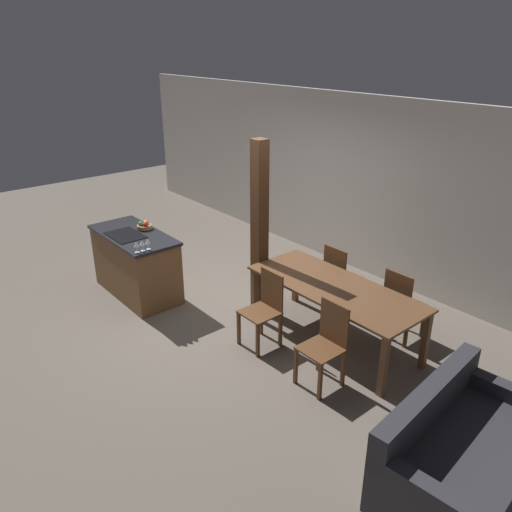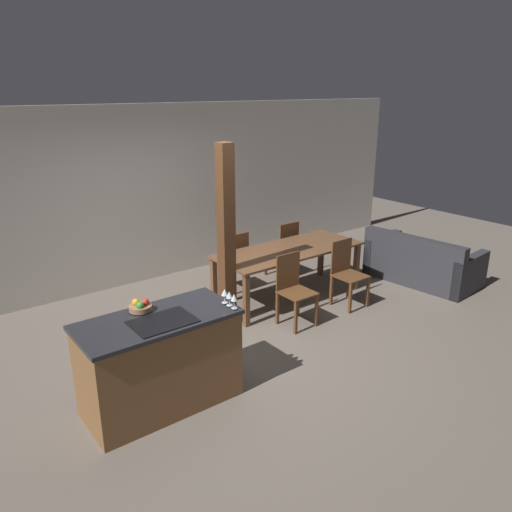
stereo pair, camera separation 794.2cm
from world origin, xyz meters
name	(u,v)px [view 2 (the right image)]	position (x,y,z in m)	size (l,w,h in m)	color
ground_plane	(226,345)	(0.00, 0.00, 0.00)	(16.00, 16.00, 0.00)	#665B51
wall_back	(128,198)	(0.00, 2.58, 1.35)	(11.20, 0.08, 2.70)	silver
kitchen_island	(160,362)	(-1.14, -0.58, 0.47)	(1.48, 0.71, 0.94)	brown
fruit_bowl	(141,306)	(-1.20, -0.37, 0.98)	(0.21, 0.21, 0.11)	#99704C
wine_glass_near	(234,298)	(-0.47, -0.86, 1.04)	(0.06, 0.06, 0.14)	silver
wine_glass_middle	(229,295)	(-0.47, -0.78, 1.04)	(0.06, 0.06, 0.14)	silver
wine_glass_far	(225,293)	(-0.47, -0.70, 1.04)	(0.06, 0.06, 0.14)	silver
dining_table	(289,255)	(1.52, 0.64, 0.66)	(2.19, 0.88, 0.75)	brown
dining_chair_near_left	(293,288)	(1.03, -0.03, 0.49)	(0.40, 0.40, 0.92)	brown
dining_chair_near_right	(347,272)	(2.01, -0.03, 0.49)	(0.40, 0.40, 0.92)	brown
dining_chair_far_left	(234,261)	(1.03, 1.31, 0.49)	(0.40, 0.40, 0.92)	brown
dining_chair_far_right	(284,248)	(2.01, 1.31, 0.49)	(0.40, 0.40, 0.92)	brown
couch	(422,264)	(3.64, -0.14, 0.28)	(1.06, 1.73, 0.79)	#2D2D33
timber_post	(226,238)	(0.35, 0.47, 1.16)	(0.17, 0.17, 2.32)	#4C2D19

